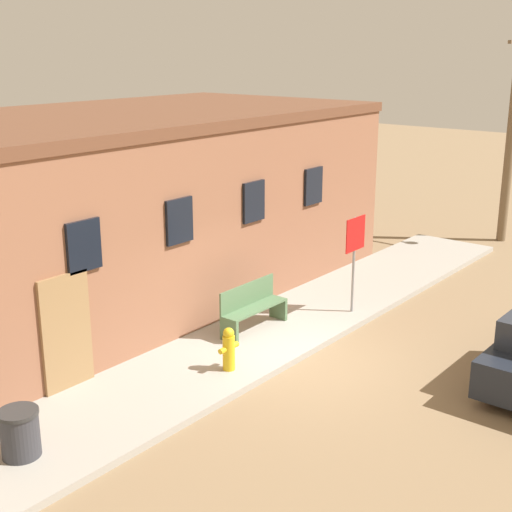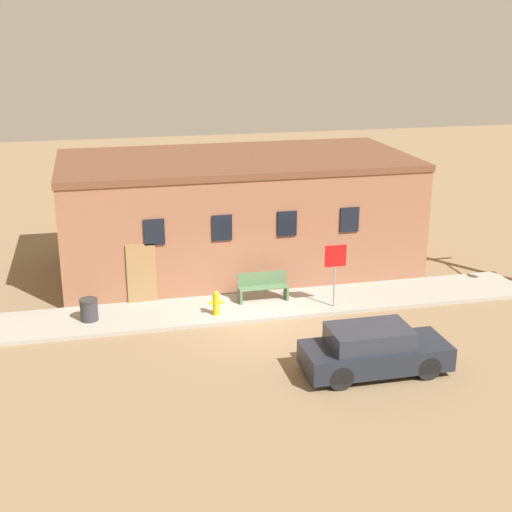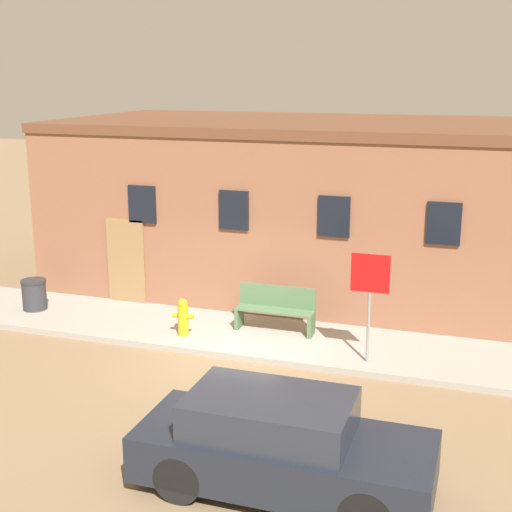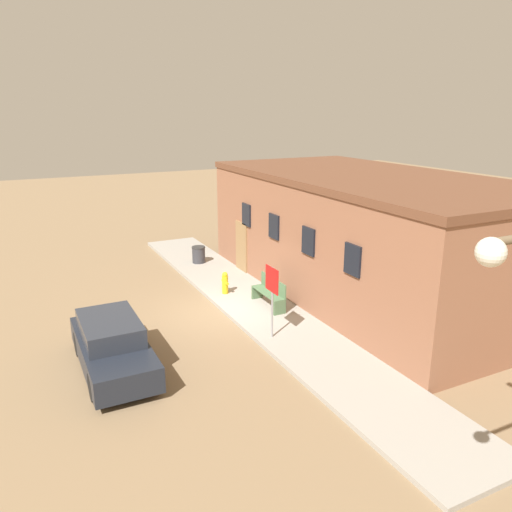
% 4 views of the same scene
% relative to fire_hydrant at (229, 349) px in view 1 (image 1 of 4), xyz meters
% --- Properties ---
extents(ground_plane, '(80.00, 80.00, 0.00)m').
position_rel_fire_hydrant_xyz_m(ground_plane, '(1.38, -0.68, -0.55)').
color(ground_plane, '#846B4C').
extents(sidewalk, '(19.84, 2.45, 0.13)m').
position_rel_fire_hydrant_xyz_m(sidewalk, '(1.38, 0.54, -0.48)').
color(sidewalk, '#9E998E').
rests_on(sidewalk, ground).
extents(brick_building, '(13.40, 6.64, 4.44)m').
position_rel_fire_hydrant_xyz_m(brick_building, '(1.71, 5.02, 1.68)').
color(brick_building, '#8E5B42').
rests_on(brick_building, ground).
extents(fire_hydrant, '(0.48, 0.23, 0.83)m').
position_rel_fire_hydrant_xyz_m(fire_hydrant, '(0.00, 0.00, 0.00)').
color(fire_hydrant, gold).
rests_on(fire_hydrant, sidewalk).
extents(stop_sign, '(0.75, 0.06, 2.19)m').
position_rel_fire_hydrant_xyz_m(stop_sign, '(4.03, -0.21, 1.14)').
color(stop_sign, gray).
rests_on(stop_sign, sidewalk).
extents(bench, '(1.73, 0.44, 0.99)m').
position_rel_fire_hydrant_xyz_m(bench, '(1.81, 0.91, 0.08)').
color(bench, '#4C6B47').
rests_on(bench, sidewalk).
extents(trash_bin, '(0.59, 0.59, 0.73)m').
position_rel_fire_hydrant_xyz_m(trash_bin, '(-4.10, 0.47, -0.05)').
color(trash_bin, '#333338').
rests_on(trash_bin, sidewalk).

